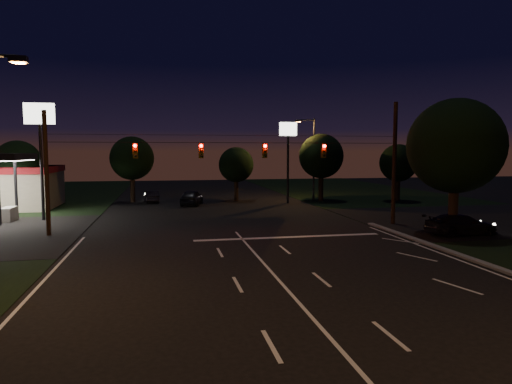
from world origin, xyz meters
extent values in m
plane|color=black|center=(0.00, 0.00, 0.00)|extent=(140.00, 140.00, 0.00)
cube|color=black|center=(20.00, 16.00, 0.00)|extent=(20.00, 16.00, 0.02)
cube|color=silver|center=(0.00, -6.00, 0.01)|extent=(0.14, 40.00, 0.01)
cube|color=silver|center=(3.00, 11.50, 0.01)|extent=(12.00, 0.50, 0.01)
cylinder|color=black|center=(12.00, 15.00, 0.00)|extent=(0.30, 0.30, 9.00)
cylinder|color=black|center=(-12.00, 15.00, 0.00)|extent=(0.28, 0.28, 8.00)
cylinder|color=black|center=(0.00, 15.00, 6.00)|extent=(24.00, 0.03, 0.03)
cylinder|color=black|center=(0.00, 15.00, 6.50)|extent=(24.00, 0.02, 0.02)
cube|color=#3F3307|center=(-6.50, 15.00, 5.45)|extent=(0.32, 0.26, 1.00)
sphere|color=#FF0705|center=(-6.50, 14.84, 5.78)|extent=(0.22, 0.22, 0.22)
sphere|color=black|center=(-6.50, 14.84, 5.45)|extent=(0.20, 0.20, 0.20)
sphere|color=black|center=(-6.50, 14.84, 5.12)|extent=(0.20, 0.20, 0.20)
cube|color=#3F3307|center=(-2.20, 15.00, 5.45)|extent=(0.32, 0.26, 1.00)
sphere|color=#FF0705|center=(-2.20, 14.84, 5.78)|extent=(0.22, 0.22, 0.22)
sphere|color=black|center=(-2.20, 14.84, 5.45)|extent=(0.20, 0.20, 0.20)
sphere|color=black|center=(-2.20, 14.84, 5.12)|extent=(0.20, 0.20, 0.20)
cube|color=#3F3307|center=(2.20, 15.00, 5.45)|extent=(0.32, 0.26, 1.00)
sphere|color=#FF0705|center=(2.20, 14.84, 5.78)|extent=(0.22, 0.22, 0.22)
sphere|color=black|center=(2.20, 14.84, 5.45)|extent=(0.20, 0.20, 0.20)
sphere|color=black|center=(2.20, 14.84, 5.12)|extent=(0.20, 0.20, 0.20)
cube|color=#3F3307|center=(6.50, 15.00, 5.45)|extent=(0.32, 0.26, 1.00)
sphere|color=#FF0705|center=(6.50, 14.84, 5.78)|extent=(0.22, 0.22, 0.22)
sphere|color=black|center=(6.50, 14.84, 5.45)|extent=(0.20, 0.20, 0.20)
sphere|color=black|center=(6.50, 14.84, 5.12)|extent=(0.20, 0.20, 0.20)
cube|color=gray|center=(-16.50, 22.00, 0.55)|extent=(0.80, 2.00, 1.10)
cylinder|color=black|center=(-16.50, 24.00, 2.40)|extent=(0.24, 0.24, 4.80)
cylinder|color=black|center=(-14.00, 22.00, 3.75)|extent=(0.24, 0.24, 7.50)
cube|color=white|center=(-14.00, 22.00, 8.30)|extent=(2.20, 0.30, 1.60)
cylinder|color=black|center=(8.00, 30.00, 3.50)|extent=(0.24, 0.24, 7.00)
cube|color=white|center=(8.00, 30.00, 7.70)|extent=(1.80, 0.30, 1.40)
cube|color=black|center=(-9.70, 2.00, 8.70)|extent=(0.60, 0.35, 0.22)
cube|color=orange|center=(-9.70, 2.00, 8.58)|extent=(0.45, 0.25, 0.04)
cylinder|color=black|center=(11.50, 32.00, 4.50)|extent=(0.20, 0.20, 9.00)
cylinder|color=black|center=(10.60, 32.00, 8.80)|extent=(1.80, 0.12, 0.12)
cube|color=black|center=(9.70, 32.00, 8.70)|extent=(0.60, 0.35, 0.22)
cube|color=orange|center=(9.70, 32.00, 8.58)|extent=(0.45, 0.25, 0.04)
cylinder|color=black|center=(13.50, 10.00, 2.00)|extent=(0.60, 0.60, 4.00)
sphere|color=black|center=(13.50, 10.00, 5.76)|extent=(6.00, 6.00, 6.00)
sphere|color=black|center=(14.10, 10.45, 5.58)|extent=(4.50, 4.50, 4.50)
sphere|color=black|center=(12.90, 10.30, 5.62)|extent=(4.20, 4.20, 4.20)
cylinder|color=black|center=(-18.00, 30.00, 1.50)|extent=(0.49, 0.49, 3.00)
sphere|color=black|center=(-18.00, 30.00, 4.32)|extent=(4.20, 4.20, 4.20)
sphere|color=black|center=(-17.58, 30.32, 4.19)|extent=(3.15, 3.15, 3.15)
sphere|color=black|center=(-18.42, 30.21, 4.23)|extent=(2.94, 2.94, 2.94)
cylinder|color=black|center=(-8.00, 34.00, 1.62)|extent=(0.52, 0.52, 3.25)
sphere|color=black|center=(-8.00, 34.00, 4.68)|extent=(4.60, 4.60, 4.60)
sphere|color=black|center=(-7.54, 34.34, 4.54)|extent=(3.45, 3.45, 3.45)
sphere|color=black|center=(-8.46, 34.23, 4.58)|extent=(3.22, 3.22, 3.22)
cylinder|color=black|center=(3.00, 33.00, 1.38)|extent=(0.47, 0.47, 2.75)
sphere|color=black|center=(3.00, 33.00, 3.96)|extent=(3.80, 3.80, 3.80)
sphere|color=black|center=(3.38, 33.28, 3.85)|extent=(2.85, 2.85, 2.85)
sphere|color=black|center=(2.62, 33.19, 3.87)|extent=(2.66, 2.66, 2.66)
cylinder|color=black|center=(12.00, 31.00, 1.70)|extent=(0.53, 0.53, 3.40)
sphere|color=black|center=(12.00, 31.00, 4.90)|extent=(4.80, 4.80, 4.80)
sphere|color=black|center=(12.48, 31.36, 4.75)|extent=(3.60, 3.60, 3.60)
sphere|color=black|center=(11.52, 31.24, 4.79)|extent=(3.36, 3.36, 3.36)
cylinder|color=black|center=(20.00, 29.00, 1.45)|extent=(0.48, 0.48, 2.90)
sphere|color=black|center=(20.00, 29.00, 4.18)|extent=(4.00, 4.00, 4.00)
sphere|color=black|center=(20.40, 29.30, 4.06)|extent=(3.00, 3.00, 3.00)
sphere|color=black|center=(19.60, 29.20, 4.09)|extent=(2.80, 2.80, 2.80)
imported|color=black|center=(-2.00, 30.21, 0.77)|extent=(2.80, 4.84, 1.55)
imported|color=black|center=(-5.99, 33.52, 0.62)|extent=(1.65, 3.86, 1.24)
imported|color=black|center=(14.11, 10.00, 0.69)|extent=(4.82, 2.12, 1.38)
camera|label=1|loc=(-4.65, -15.98, 5.42)|focal=32.00mm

